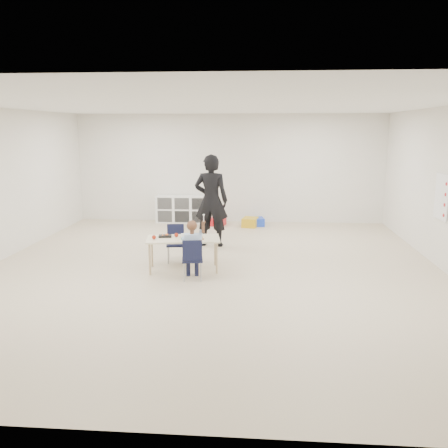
# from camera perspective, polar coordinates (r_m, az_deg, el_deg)

# --- Properties ---
(room) EXTENTS (9.00, 9.02, 2.80)m
(room) POSITION_cam_1_polar(r_m,az_deg,el_deg) (7.97, -1.57, 4.06)
(room) COLOR beige
(room) RESTS_ON ground
(table) EXTENTS (1.32, 0.80, 0.57)m
(table) POSITION_cam_1_polar(r_m,az_deg,el_deg) (8.25, -4.89, -3.59)
(table) COLOR beige
(table) RESTS_ON ground
(chair_near) EXTENTS (0.38, 0.36, 0.68)m
(chair_near) POSITION_cam_1_polar(r_m,az_deg,el_deg) (7.72, -3.83, -4.21)
(chair_near) COLOR black
(chair_near) RESTS_ON ground
(chair_far) EXTENTS (0.38, 0.36, 0.68)m
(chair_far) POSITION_cam_1_polar(r_m,az_deg,el_deg) (8.76, -5.84, -2.38)
(chair_far) COLOR black
(chair_far) RESTS_ON ground
(child) EXTENTS (0.52, 0.52, 1.08)m
(child) POSITION_cam_1_polar(r_m,az_deg,el_deg) (7.67, -3.85, -2.80)
(child) COLOR #B6D2F6
(child) RESTS_ON chair_near
(lunch_tray_near) EXTENTS (0.24, 0.19, 0.03)m
(lunch_tray_near) POSITION_cam_1_polar(r_m,az_deg,el_deg) (8.24, -4.30, -1.49)
(lunch_tray_near) COLOR black
(lunch_tray_near) RESTS_ON table
(lunch_tray_far) EXTENTS (0.24, 0.19, 0.03)m
(lunch_tray_far) POSITION_cam_1_polar(r_m,az_deg,el_deg) (8.29, -7.10, -1.46)
(lunch_tray_far) COLOR black
(lunch_tray_far) RESTS_ON table
(milk_carton) EXTENTS (0.08, 0.08, 0.10)m
(milk_carton) POSITION_cam_1_polar(r_m,az_deg,el_deg) (8.05, -4.94, -1.54)
(milk_carton) COLOR white
(milk_carton) RESTS_ON table
(bread_roll) EXTENTS (0.09, 0.09, 0.07)m
(bread_roll) POSITION_cam_1_polar(r_m,az_deg,el_deg) (8.07, -2.85, -1.61)
(bread_roll) COLOR tan
(bread_roll) RESTS_ON table
(apple_near) EXTENTS (0.07, 0.07, 0.07)m
(apple_near) POSITION_cam_1_polar(r_m,az_deg,el_deg) (8.26, -5.75, -1.33)
(apple_near) COLOR #9B1F0E
(apple_near) RESTS_ON table
(apple_far) EXTENTS (0.07, 0.07, 0.07)m
(apple_far) POSITION_cam_1_polar(r_m,az_deg,el_deg) (8.14, -8.42, -1.58)
(apple_far) COLOR #9B1F0E
(apple_far) RESTS_ON table
(cubby_shelf) EXTENTS (1.40, 0.40, 0.70)m
(cubby_shelf) POSITION_cam_1_polar(r_m,az_deg,el_deg) (12.48, -4.94, 1.81)
(cubby_shelf) COLOR white
(cubby_shelf) RESTS_ON ground
(rules_poster) EXTENTS (0.02, 0.60, 0.80)m
(rules_poster) POSITION_cam_1_polar(r_m,az_deg,el_deg) (9.10, 24.71, 2.98)
(rules_poster) COLOR white
(rules_poster) RESTS_ON room
(adult) EXTENTS (0.73, 0.51, 1.91)m
(adult) POSITION_cam_1_polar(r_m,az_deg,el_deg) (9.82, -1.56, 2.83)
(adult) COLOR black
(adult) RESTS_ON ground
(bin_red) EXTENTS (0.40, 0.47, 0.20)m
(bin_red) POSITION_cam_1_polar(r_m,az_deg,el_deg) (12.07, -0.69, 0.32)
(bin_red) COLOR red
(bin_red) RESTS_ON ground
(bin_yellow) EXTENTS (0.43, 0.51, 0.22)m
(bin_yellow) POSITION_cam_1_polar(r_m,az_deg,el_deg) (11.92, 3.17, 0.22)
(bin_yellow) COLOR gold
(bin_yellow) RESTS_ON ground
(bin_blue) EXTENTS (0.39, 0.46, 0.20)m
(bin_blue) POSITION_cam_1_polar(r_m,az_deg,el_deg) (12.06, 4.01, 0.29)
(bin_blue) COLOR blue
(bin_blue) RESTS_ON ground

